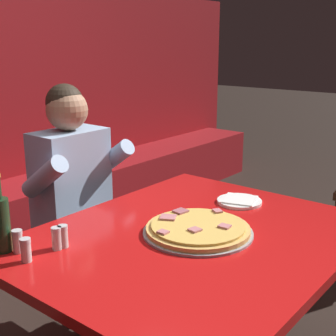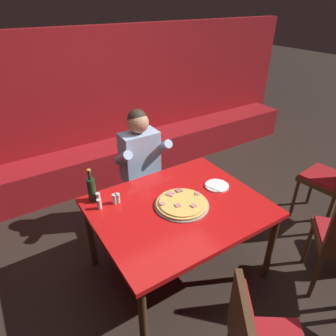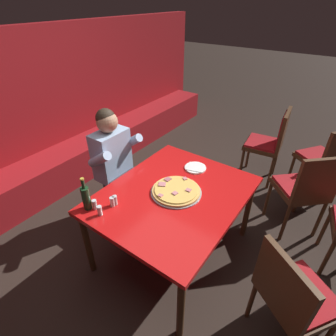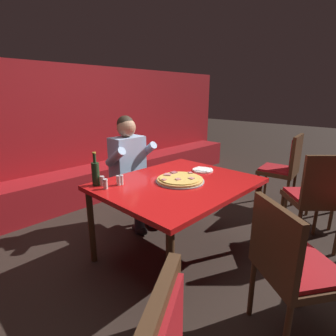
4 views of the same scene
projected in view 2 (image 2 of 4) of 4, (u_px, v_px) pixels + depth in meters
name	position (u px, v px, depth m)	size (l,w,h in m)	color
ground_plane	(177.00, 269.00, 2.78)	(24.00, 24.00, 0.00)	black
booth_wall_panel	(84.00, 107.00, 3.89)	(6.80, 0.16, 1.90)	maroon
booth_bench	(100.00, 165.00, 4.02)	(6.46, 0.48, 0.46)	maroon
main_dining_table	(179.00, 212.00, 2.44)	(1.35, 1.10, 0.74)	#422816
pizza	(182.00, 204.00, 2.40)	(0.44, 0.44, 0.05)	#9E9EA3
plate_white_paper	(217.00, 186.00, 2.65)	(0.21, 0.21, 0.02)	white
beer_bottle	(92.00, 189.00, 2.42)	(0.07, 0.07, 0.29)	#19381E
shaker_oregano	(98.00, 198.00, 2.43)	(0.04, 0.04, 0.09)	silver
shaker_black_pepper	(118.00, 199.00, 2.43)	(0.04, 0.04, 0.09)	silver
shaker_red_pepper_flakes	(99.00, 204.00, 2.36)	(0.04, 0.04, 0.09)	silver
shaker_parmesan	(115.00, 199.00, 2.42)	(0.04, 0.04, 0.09)	silver
diner_seated_blue_shirt	(144.00, 166.00, 3.04)	(0.53, 0.53, 1.27)	black
dining_chair_far_right	(335.00, 175.00, 3.08)	(0.49, 0.49, 1.01)	#422816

